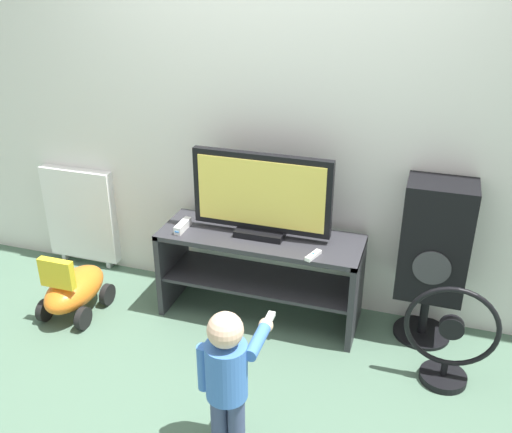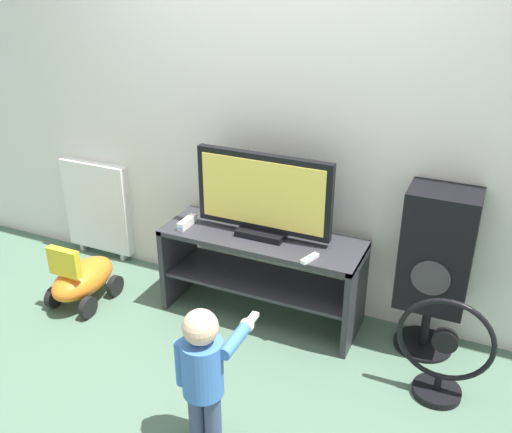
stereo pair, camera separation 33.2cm
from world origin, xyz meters
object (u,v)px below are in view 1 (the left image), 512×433
Objects in this scene: floor_fan at (449,341)px; radiator at (81,215)px; game_console at (183,226)px; ride_on_toy at (74,289)px; remote_primary at (313,255)px; speaker_tower at (435,244)px; television at (261,196)px; child at (228,370)px.

radiator is at bearing 168.92° from floor_fan.
game_console is 0.83m from ride_on_toy.
radiator is (-2.59, 0.51, 0.14)m from floor_fan.
floor_fan is at bearing -8.87° from remote_primary.
speaker_tower reaches higher than radiator.
radiator is (-1.44, 0.21, -0.42)m from television.
remote_primary is at bearing -5.99° from game_console.
speaker_tower is 0.55m from floor_fan.
game_console is 1.21m from child.
child is 1.47× the size of ride_on_toy.
remote_primary is at bearing -26.22° from television.
television is 4.79× the size of game_console.
television reaches higher than child.
game_console is 1.68m from floor_fan.
television is at bearing -8.09° from radiator.
floor_fan is (1.63, -0.21, -0.33)m from game_console.
child is 2.08m from radiator.
game_console is 0.35× the size of ride_on_toy.
speaker_tower is 1.96× the size of ride_on_toy.
game_console reaches higher than floor_fan.
child reaches higher than floor_fan.
child is at bearing -101.28° from remote_primary.
game_console reaches higher than ride_on_toy.
ride_on_toy is 0.68× the size of radiator.
remote_primary is 0.18× the size of child.
television is 1.13× the size of child.
game_console is 0.24× the size of child.
floor_fan is at bearing -70.47° from speaker_tower.
television is at bearing 18.06° from ride_on_toy.
remote_primary is at bearing 78.72° from child.
floor_fan is 2.30m from ride_on_toy.
speaker_tower is (0.65, 0.27, 0.05)m from remote_primary.
child is (0.67, -0.99, -0.15)m from game_console.
speaker_tower is at bearing 109.53° from floor_fan.
child is (0.19, -1.08, -0.38)m from television.
radiator is at bearing 171.91° from television.
remote_primary is 0.26× the size of ride_on_toy.
floor_fan is at bearing 1.76° from ride_on_toy.
speaker_tower is 2.47m from radiator.
radiator is (-0.96, 0.30, -0.20)m from game_console.
speaker_tower is (1.01, 0.08, -0.20)m from television.
ride_on_toy is (-2.29, -0.07, -0.09)m from floor_fan.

